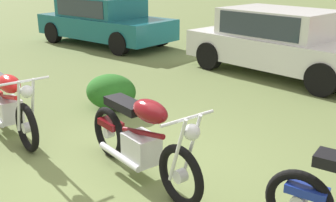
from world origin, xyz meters
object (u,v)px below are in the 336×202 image
motorcycle_red (8,103)px  motorcycle_maroon (141,139)px  car_teal (103,18)px  car_white (280,39)px  shrub_low (111,92)px

motorcycle_red → motorcycle_maroon: (2.34, -0.06, 0.02)m
car_teal → car_white: 5.73m
motorcycle_maroon → car_teal: car_teal is taller
motorcycle_red → car_teal: 7.07m
car_white → shrub_low: bearing=-99.1°
motorcycle_maroon → shrub_low: (-1.82, 1.72, -0.20)m
shrub_low → motorcycle_maroon: bearing=-43.4°
motorcycle_red → car_white: (2.28, 5.42, 0.32)m
car_teal → car_white: size_ratio=1.01×
motorcycle_maroon → car_teal: 8.49m
car_teal → shrub_low: 6.01m
motorcycle_red → shrub_low: motorcycle_red is taller
motorcycle_maroon → shrub_low: motorcycle_maroon is taller
car_white → motorcycle_maroon: bearing=-73.4°
motorcycle_maroon → car_white: 5.49m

